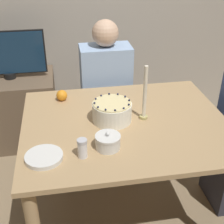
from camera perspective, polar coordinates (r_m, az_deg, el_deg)
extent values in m
plane|color=#8C7556|center=(2.40, 2.11, -17.60)|extent=(12.00, 12.00, 0.00)
cube|color=tan|center=(1.92, 2.53, -2.16)|extent=(1.25, 1.03, 0.03)
cylinder|color=tan|center=(2.48, -12.89, -5.36)|extent=(0.07, 0.07, 0.74)
cylinder|color=tan|center=(2.64, 12.41, -2.95)|extent=(0.07, 0.07, 0.74)
cylinder|color=white|center=(1.89, 0.00, 0.00)|extent=(0.24, 0.24, 0.12)
cylinder|color=beige|center=(1.86, 0.00, 1.65)|extent=(0.23, 0.23, 0.01)
sphere|color=#191E3D|center=(1.88, 3.17, 2.18)|extent=(0.01, 0.01, 0.01)
sphere|color=#191E3D|center=(1.92, 2.42, 2.86)|extent=(0.01, 0.01, 0.01)
sphere|color=#191E3D|center=(1.95, 1.07, 3.29)|extent=(0.01, 0.01, 0.01)
sphere|color=#191E3D|center=(1.95, -0.53, 3.35)|extent=(0.01, 0.01, 0.01)
sphere|color=#191E3D|center=(1.93, -2.00, 3.05)|extent=(0.01, 0.01, 0.01)
sphere|color=#191E3D|center=(1.89, -3.00, 2.44)|extent=(0.01, 0.01, 0.01)
sphere|color=#191E3D|center=(1.85, -3.23, 1.66)|extent=(0.01, 0.01, 0.01)
sphere|color=#191E3D|center=(1.80, -2.58, 0.92)|extent=(0.01, 0.01, 0.01)
sphere|color=#191E3D|center=(1.77, -1.18, 0.43)|extent=(0.01, 0.01, 0.01)
sphere|color=#191E3D|center=(1.77, 0.58, 0.35)|extent=(0.01, 0.01, 0.01)
sphere|color=#191E3D|center=(1.79, 2.16, 0.71)|extent=(0.01, 0.01, 0.01)
sphere|color=#191E3D|center=(1.83, 3.10, 1.39)|extent=(0.01, 0.01, 0.01)
cylinder|color=silver|center=(1.67, -0.76, -5.63)|extent=(0.13, 0.13, 0.07)
cylinder|color=silver|center=(1.65, -0.77, -4.53)|extent=(0.14, 0.14, 0.01)
sphere|color=silver|center=(1.64, -0.77, -4.01)|extent=(0.02, 0.02, 0.02)
cylinder|color=white|center=(1.61, -5.42, -6.89)|extent=(0.05, 0.05, 0.09)
cylinder|color=silver|center=(1.57, -5.51, -5.35)|extent=(0.05, 0.05, 0.02)
cylinder|color=silver|center=(1.64, -12.30, -8.25)|extent=(0.19, 0.19, 0.01)
cylinder|color=silver|center=(1.64, -12.33, -8.03)|extent=(0.19, 0.19, 0.01)
cylinder|color=silver|center=(1.63, -12.36, -7.81)|extent=(0.19, 0.19, 0.01)
cylinder|color=tan|center=(1.95, 5.79, -0.91)|extent=(0.05, 0.05, 0.02)
cylinder|color=silver|center=(1.87, 6.05, 3.67)|extent=(0.02, 0.02, 0.33)
sphere|color=orange|center=(2.17, -9.16, 3.03)|extent=(0.07, 0.07, 0.07)
cube|color=#473D33|center=(2.79, -1.04, -3.77)|extent=(0.34, 0.34, 0.45)
cube|color=#99B7E0|center=(2.55, -1.15, 5.82)|extent=(0.40, 0.24, 0.57)
sphere|color=#D8AD8C|center=(2.41, -1.24, 14.22)|extent=(0.20, 0.20, 0.20)
cube|color=brown|center=(3.07, -17.13, 0.35)|extent=(0.74, 0.54, 0.65)
cylinder|color=black|center=(2.92, -18.15, 6.37)|extent=(0.10, 0.10, 0.05)
cube|color=black|center=(2.86, -18.77, 10.17)|extent=(0.66, 0.02, 0.38)
cube|color=#142D47|center=(2.85, -18.79, 10.12)|extent=(0.64, 0.03, 0.36)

